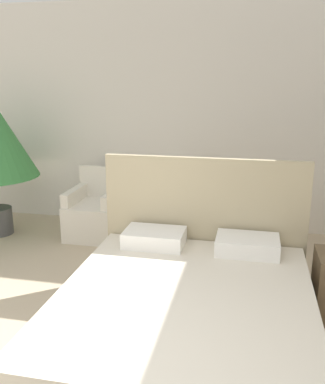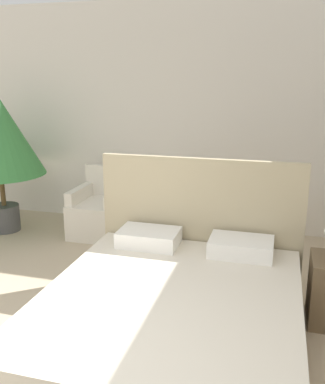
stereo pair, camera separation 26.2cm
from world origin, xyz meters
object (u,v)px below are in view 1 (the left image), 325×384
object	(u,v)px
side_table	(133,221)
bed	(186,314)
armchair_near_window_left	(95,215)
armchair_near_window_right	(170,220)

from	to	relation	value
side_table	bed	bearing A→B (deg)	-64.45
armchair_near_window_left	side_table	world-z (taller)	armchair_near_window_left
armchair_near_window_right	side_table	size ratio (longest dim) A/B	1.94
armchair_near_window_left	side_table	xyz separation A→B (m)	(0.49, 0.03, -0.06)
side_table	armchair_near_window_right	bearing A→B (deg)	-3.33
armchair_near_window_right	side_table	world-z (taller)	armchair_near_window_right
bed	armchair_near_window_right	distance (m)	2.17
bed	side_table	bearing A→B (deg)	115.55
bed	side_table	xyz separation A→B (m)	(-1.02, 2.13, -0.07)
bed	side_table	size ratio (longest dim) A/B	4.95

